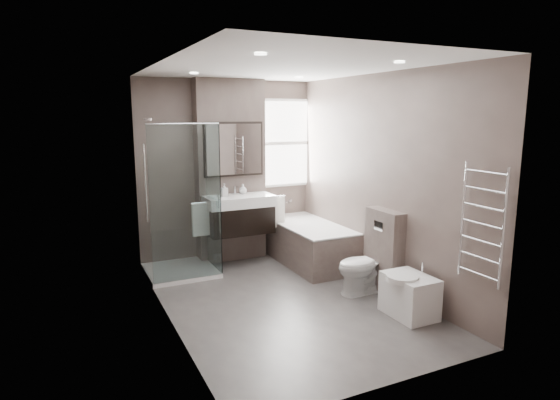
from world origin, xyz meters
TOP-DOWN VIEW (x-y plane):
  - room at (0.00, 0.00)m, footprint 2.70×3.90m
  - vanity_pier at (0.00, 1.77)m, footprint 1.00×0.25m
  - vanity at (0.00, 1.43)m, footprint 0.95×0.47m
  - mirror_cabinet at (0.00, 1.61)m, footprint 0.86×0.08m
  - towel_left at (-0.56, 1.40)m, footprint 0.24×0.06m
  - towel_right at (0.56, 1.40)m, footprint 0.24×0.06m
  - shower_enclosure at (-0.75, 1.35)m, footprint 0.90×0.90m
  - bathtub at (0.92, 1.10)m, footprint 0.75×1.60m
  - window at (0.90, 1.88)m, footprint 0.98×0.06m
  - toilet at (0.97, -0.20)m, footprint 0.68×0.40m
  - cistern_box at (1.21, -0.25)m, footprint 0.19×0.55m
  - bidet at (1.01, -0.94)m, footprint 0.47×0.55m
  - towel_radiator at (1.25, -1.60)m, footprint 0.03×0.49m
  - soap_bottle_a at (-0.21, 1.45)m, footprint 0.08×0.08m
  - soap_bottle_b at (0.10, 1.55)m, footprint 0.11×0.11m

SIDE VIEW (x-z plane):
  - bidet at x=1.01m, z-range -0.05..0.52m
  - bathtub at x=0.92m, z-range 0.03..0.60m
  - toilet at x=0.97m, z-range 0.00..0.69m
  - shower_enclosure at x=-0.75m, z-range -0.51..1.49m
  - cistern_box at x=1.21m, z-range 0.00..1.00m
  - towel_left at x=-0.56m, z-range 0.50..0.94m
  - towel_right at x=0.56m, z-range 0.50..0.94m
  - vanity at x=0.00m, z-range 0.41..1.07m
  - soap_bottle_b at x=0.10m, z-range 1.00..1.14m
  - soap_bottle_a at x=-0.21m, z-range 1.00..1.18m
  - towel_radiator at x=1.25m, z-range 0.57..1.67m
  - room at x=0.00m, z-range -0.05..2.65m
  - vanity_pier at x=0.00m, z-range 0.00..2.60m
  - mirror_cabinet at x=0.00m, z-range 1.25..2.01m
  - window at x=0.90m, z-range 1.01..2.34m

